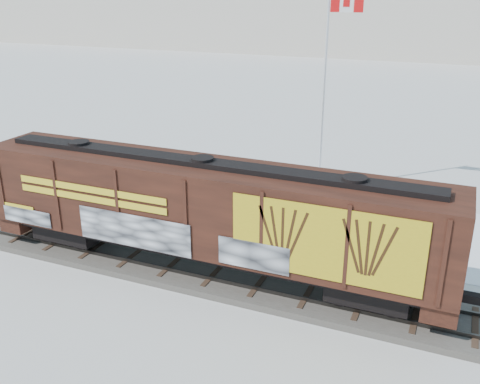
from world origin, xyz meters
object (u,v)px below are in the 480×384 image
at_px(hopper_railcar, 204,209).
at_px(car_silver, 274,207).
at_px(flagpole, 324,121).
at_px(car_white, 279,196).
at_px(car_dark, 346,218).

relative_size(hopper_railcar, car_silver, 4.42).
relative_size(hopper_railcar, flagpole, 1.74).
relative_size(car_silver, car_white, 1.03).
distance_m(hopper_railcar, car_white, 8.37).
bearing_deg(car_dark, flagpole, 4.69).
height_order(car_silver, car_dark, car_silver).
bearing_deg(flagpole, hopper_railcar, -98.44).
distance_m(car_silver, car_dark, 3.66).
distance_m(flagpole, car_dark, 6.87).
distance_m(hopper_railcar, flagpole, 12.19).
relative_size(car_white, car_dark, 1.04).
bearing_deg(car_dark, car_white, 49.76).
relative_size(flagpole, car_white, 2.61).
xyz_separation_m(hopper_railcar, car_silver, (0.79, 6.42, -2.24)).
bearing_deg(car_white, car_dark, -113.96).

